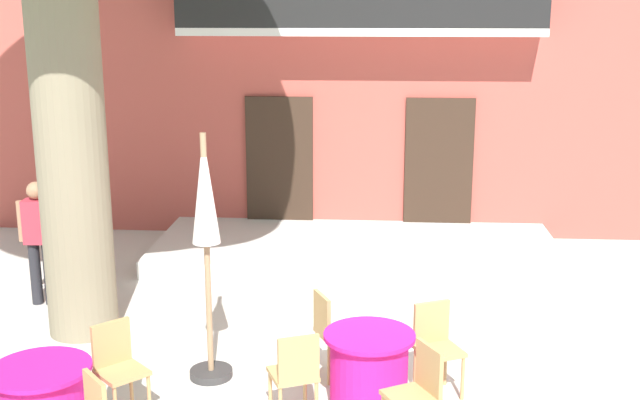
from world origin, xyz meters
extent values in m
plane|color=beige|center=(0.00, 0.00, 0.00)|extent=(120.00, 120.00, 0.00)
cube|color=#B24C42|center=(-0.19, 7.00, 3.75)|extent=(13.00, 4.00, 7.50)
cube|color=#332319|center=(-1.49, 4.97, 1.15)|extent=(1.10, 0.08, 2.30)
cube|color=#332319|center=(1.11, 4.97, 1.15)|extent=(1.10, 0.08, 2.30)
cube|color=silver|center=(-0.19, 4.67, 3.34)|extent=(5.60, 0.65, 0.12)
cylinder|color=slate|center=(-2.49, 4.70, 3.52)|extent=(0.32, 0.32, 0.24)
ellipsoid|color=#4C8E38|center=(-2.49, 4.70, 3.79)|extent=(0.42, 0.42, 0.30)
cylinder|color=#995638|center=(-0.96, 4.70, 3.53)|extent=(0.31, 0.31, 0.25)
ellipsoid|color=#2D7533|center=(-0.96, 4.70, 3.82)|extent=(0.40, 0.40, 0.33)
cylinder|color=#995638|center=(0.58, 4.70, 3.52)|extent=(0.34, 0.34, 0.24)
cylinder|color=slate|center=(2.11, 4.70, 3.55)|extent=(0.30, 0.30, 0.30)
cube|color=silver|center=(-0.19, 3.76, 0.12)|extent=(6.05, 2.47, 0.25)
cylinder|color=#7F755B|center=(-3.30, 0.72, 2.13)|extent=(0.79, 0.79, 4.26)
cylinder|color=#DB1984|center=(0.06, -0.90, 0.37)|extent=(0.74, 0.74, 0.68)
cylinder|color=#DB1984|center=(0.06, -0.90, 0.74)|extent=(0.86, 0.86, 0.04)
cube|color=tan|center=(0.43, -1.56, 0.47)|extent=(0.54, 0.54, 0.04)
cube|color=tan|center=(0.58, -1.47, 0.70)|extent=(0.22, 0.35, 0.42)
cylinder|color=tan|center=(0.97, -0.68, 0.23)|extent=(0.04, 0.04, 0.45)
cylinder|color=tan|center=(0.66, -0.82, 0.23)|extent=(0.04, 0.04, 0.45)
cylinder|color=tan|center=(0.83, -0.37, 0.23)|extent=(0.04, 0.04, 0.45)
cylinder|color=tan|center=(0.52, -0.51, 0.23)|extent=(0.04, 0.04, 0.45)
cube|color=tan|center=(0.74, -0.59, 0.47)|extent=(0.53, 0.53, 0.04)
cube|color=tan|center=(0.67, -0.43, 0.70)|extent=(0.36, 0.19, 0.42)
cylinder|color=tan|center=(-0.18, 0.00, 0.23)|extent=(0.04, 0.04, 0.45)
cylinder|color=tan|center=(-0.03, -0.31, 0.23)|extent=(0.04, 0.04, 0.45)
cylinder|color=tan|center=(-0.49, -0.15, 0.23)|extent=(0.04, 0.04, 0.45)
cylinder|color=tan|center=(-0.34, -0.45, 0.23)|extent=(0.04, 0.04, 0.45)
cube|color=tan|center=(-0.26, -0.23, 0.47)|extent=(0.53, 0.53, 0.04)
cube|color=tan|center=(-0.42, -0.31, 0.70)|extent=(0.20, 0.36, 0.42)
cylinder|color=tan|center=(-0.85, -1.11, 0.23)|extent=(0.04, 0.04, 0.45)
cylinder|color=tan|center=(-0.54, -0.97, 0.23)|extent=(0.04, 0.04, 0.45)
cube|color=tan|center=(-0.63, -1.20, 0.47)|extent=(0.52, 0.52, 0.04)
cube|color=tan|center=(-0.56, -1.36, 0.70)|extent=(0.37, 0.18, 0.42)
cylinder|color=#DB1984|center=(-2.72, -1.81, 0.74)|extent=(0.86, 0.86, 0.04)
cylinder|color=tan|center=(-1.95, -1.27, 0.23)|extent=(0.04, 0.04, 0.45)
cylinder|color=tan|center=(-2.20, -1.04, 0.23)|extent=(0.04, 0.04, 0.45)
cylinder|color=tan|center=(-2.43, -1.28, 0.23)|extent=(0.04, 0.04, 0.45)
cube|color=tan|center=(-2.19, -1.28, 0.47)|extent=(0.57, 0.57, 0.04)
cube|color=tan|center=(-2.32, -1.15, 0.70)|extent=(0.29, 0.30, 0.42)
cylinder|color=tan|center=(-3.26, -1.05, 0.23)|extent=(0.04, 0.04, 0.45)
cylinder|color=tan|center=(-3.02, -1.29, 0.23)|extent=(0.04, 0.04, 0.45)
cube|color=tan|center=(-3.26, -1.29, 0.47)|extent=(0.57, 0.57, 0.04)
cylinder|color=#997A56|center=(-1.57, -0.36, 1.27)|extent=(0.06, 0.06, 2.55)
cylinder|color=#333333|center=(-1.57, -0.36, 0.04)|extent=(0.44, 0.44, 0.08)
cone|color=white|center=(-1.57, -0.36, 2.00)|extent=(0.28, 0.28, 1.10)
cylinder|color=#232328|center=(-4.22, 1.54, 0.41)|extent=(0.14, 0.14, 0.82)
cylinder|color=#232328|center=(-4.04, 1.54, 0.41)|extent=(0.14, 0.14, 0.82)
cube|color=#B72D3D|center=(-4.13, 1.54, 1.10)|extent=(0.35, 0.23, 0.56)
sphere|color=#9E7051|center=(-4.13, 1.54, 1.50)|extent=(0.22, 0.22, 0.22)
cylinder|color=#9E7051|center=(-4.35, 1.54, 1.10)|extent=(0.09, 0.09, 0.52)
cylinder|color=#9E7051|center=(-3.91, 1.54, 1.10)|extent=(0.09, 0.09, 0.52)
camera|label=1|loc=(0.10, -7.86, 3.75)|focal=44.88mm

